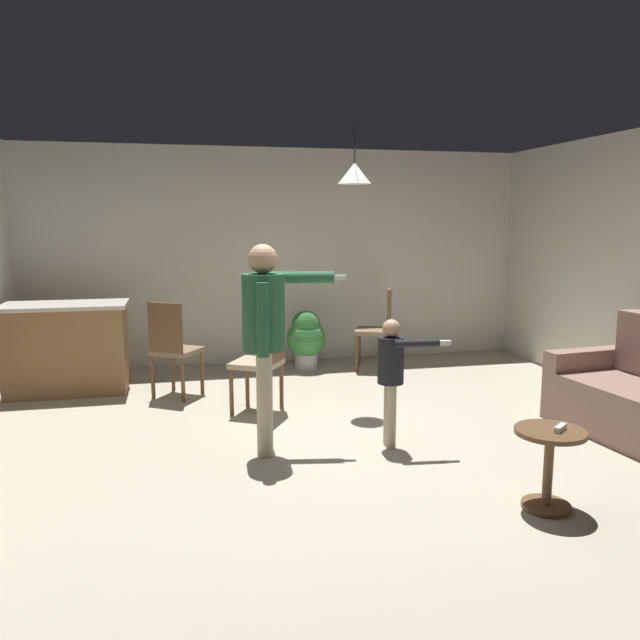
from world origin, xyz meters
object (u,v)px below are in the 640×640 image
potted_plant_corner (306,337)px  kitchen_counter (67,348)px  dining_chair_centre_back (264,357)px  spare_remote_on_table (560,428)px  person_child (392,368)px  dining_chair_near_wall (173,346)px  dining_chair_by_counter (379,326)px  person_adult (266,325)px  side_table_by_couch (549,459)px

potted_plant_corner → kitchen_counter: bearing=-170.5°
potted_plant_corner → dining_chair_centre_back: bearing=-114.1°
spare_remote_on_table → person_child: bearing=116.5°
kitchen_counter → dining_chair_near_wall: 1.19m
dining_chair_by_counter → potted_plant_corner: (-0.87, 0.20, -0.14)m
dining_chair_by_counter → dining_chair_centre_back: bearing=152.9°
kitchen_counter → potted_plant_corner: kitchen_counter is taller
person_adult → dining_chair_centre_back: size_ratio=1.63×
kitchen_counter → dining_chair_centre_back: (1.93, -1.19, 0.07)m
person_child → potted_plant_corner: 2.76m
dining_chair_near_wall → person_adult: bearing=-34.0°
side_table_by_couch → person_adult: size_ratio=0.32×
person_child → potted_plant_corner: size_ratio=1.43×
dining_chair_centre_back → person_child: bearing=-111.4°
side_table_by_couch → dining_chair_centre_back: size_ratio=0.52×
person_child → dining_chair_by_counter: size_ratio=1.04×
side_table_by_couch → person_child: bearing=115.4°
dining_chair_by_counter → person_adult: bearing=166.0°
dining_chair_by_counter → kitchen_counter: bearing=114.9°
person_adult → dining_chair_centre_back: bearing=-176.9°
kitchen_counter → spare_remote_on_table: 5.00m
side_table_by_couch → dining_chair_by_counter: 3.83m
kitchen_counter → side_table_by_couch: bearing=-46.3°
potted_plant_corner → spare_remote_on_table: potted_plant_corner is taller
kitchen_counter → person_adult: 2.91m
dining_chair_by_counter → potted_plant_corner: dining_chair_by_counter is taller
potted_plant_corner → side_table_by_couch: bearing=-79.4°
side_table_by_couch → dining_chair_by_counter: bearing=88.2°
kitchen_counter → spare_remote_on_table: size_ratio=9.69×
dining_chair_near_wall → dining_chair_centre_back: bearing=-7.4°
kitchen_counter → person_adult: bearing=-50.6°
kitchen_counter → dining_chair_centre_back: bearing=-31.7°
person_child → side_table_by_couch: bearing=31.6°
kitchen_counter → person_child: (2.81, -2.30, 0.17)m
side_table_by_couch → spare_remote_on_table: 0.22m
dining_chair_near_wall → spare_remote_on_table: (2.37, -3.14, -0.01)m
kitchen_counter → person_child: size_ratio=1.21×
dining_chair_near_wall → spare_remote_on_table: bearing=-19.6°
kitchen_counter → dining_chair_near_wall: dining_chair_near_wall is taller
person_child → dining_chair_near_wall: 2.52m
side_table_by_couch → person_adult: 2.21m
kitchen_counter → side_table_by_couch: 4.94m
kitchen_counter → potted_plant_corner: size_ratio=1.73×
kitchen_counter → dining_chair_by_counter: size_ratio=1.26×
potted_plant_corner → spare_remote_on_table: bearing=-78.9°
dining_chair_near_wall → potted_plant_corner: bearing=63.6°
dining_chair_by_counter → spare_remote_on_table: bearing=-160.2°
person_child → kitchen_counter: bearing=-123.2°
side_table_by_couch → spare_remote_on_table: size_ratio=4.00×
person_adult → potted_plant_corner: size_ratio=2.24×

